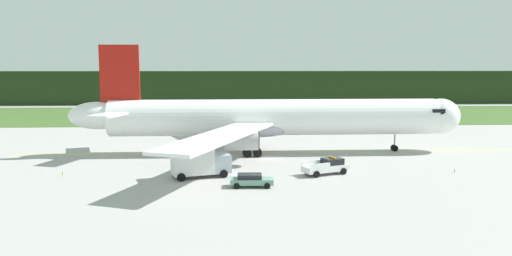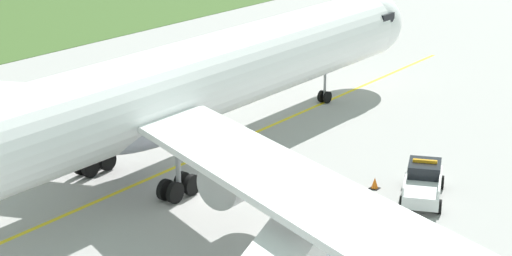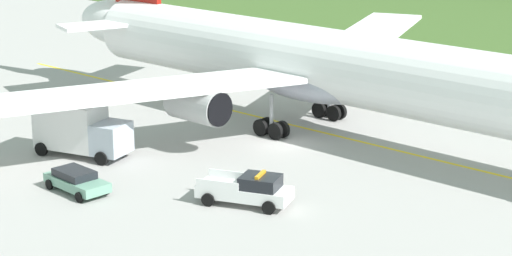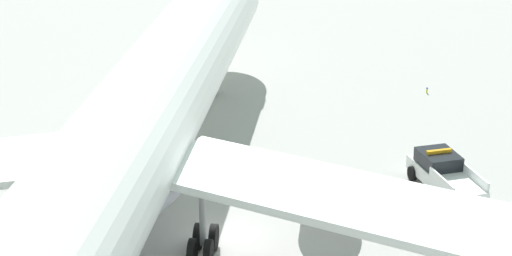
# 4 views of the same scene
# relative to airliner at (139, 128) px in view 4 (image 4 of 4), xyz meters

# --- Properties ---
(ground) EXTENTS (320.00, 320.00, 0.00)m
(ground) POSITION_rel_airliner_xyz_m (-0.68, -4.08, -4.86)
(ground) COLOR #A19E9B
(taxiway_centerline_main) EXTENTS (72.61, 1.14, 0.01)m
(taxiway_centerline_main) POSITION_rel_airliner_xyz_m (0.69, 0.01, -4.86)
(taxiway_centerline_main) COLOR yellow
(taxiway_centerline_main) RESTS_ON ground
(airliner) EXTENTS (54.73, 51.58, 14.95)m
(airliner) POSITION_rel_airliner_xyz_m (0.00, 0.00, 0.00)
(airliner) COLOR white
(airliner) RESTS_ON ground
(ops_pickup_truck) EXTENTS (5.60, 3.83, 1.94)m
(ops_pickup_truck) POSITION_rel_airliner_xyz_m (5.49, -14.07, -3.96)
(ops_pickup_truck) COLOR white
(ops_pickup_truck) RESTS_ON ground
(apron_cone) EXTENTS (0.53, 0.53, 0.66)m
(apron_cone) POSITION_rel_airliner_xyz_m (5.05, -11.32, -4.54)
(apron_cone) COLOR black
(apron_cone) RESTS_ON ground
(taxiway_edge_light_east) EXTENTS (0.12, 0.12, 0.39)m
(taxiway_edge_light_east) POSITION_rel_airliner_xyz_m (20.27, -13.94, -4.65)
(taxiway_edge_light_east) COLOR yellow
(taxiway_edge_light_east) RESTS_ON ground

